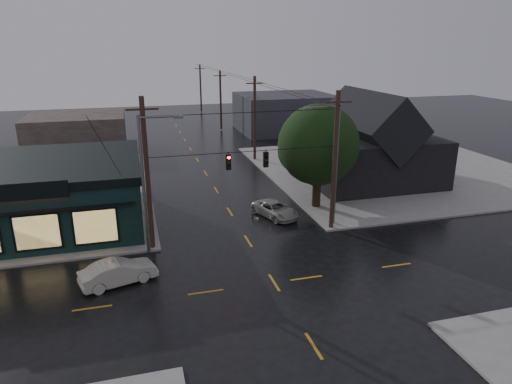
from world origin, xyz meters
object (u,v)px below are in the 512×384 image
object	(u,v)px
utility_pole_ne	(331,229)
suv_silver	(275,210)
utility_pole_nw	(153,249)
sedan_cream	(118,272)
corner_tree	(319,145)

from	to	relation	value
utility_pole_ne	suv_silver	world-z (taller)	utility_pole_ne
utility_pole_nw	suv_silver	distance (m)	10.36
utility_pole_nw	suv_silver	xyz separation A→B (m)	(9.74, 3.48, 0.60)
sedan_cream	utility_pole_nw	bearing A→B (deg)	-44.02
corner_tree	utility_pole_nw	bearing A→B (deg)	-161.45
utility_pole_ne	sedan_cream	size ratio (longest dim) A/B	2.36
utility_pole_nw	suv_silver	bearing A→B (deg)	19.66
utility_pole_ne	suv_silver	xyz separation A→B (m)	(-3.26, 3.48, 0.60)
corner_tree	utility_pole_ne	distance (m)	7.10
utility_pole_ne	suv_silver	distance (m)	4.81
utility_pole_nw	utility_pole_ne	xyz separation A→B (m)	(13.00, 0.00, 0.00)
utility_pole_nw	suv_silver	size ratio (longest dim) A/B	2.34
sedan_cream	suv_silver	distance (m)	14.14
corner_tree	utility_pole_ne	size ratio (longest dim) A/B	0.84
utility_pole_ne	utility_pole_nw	bearing A→B (deg)	180.00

